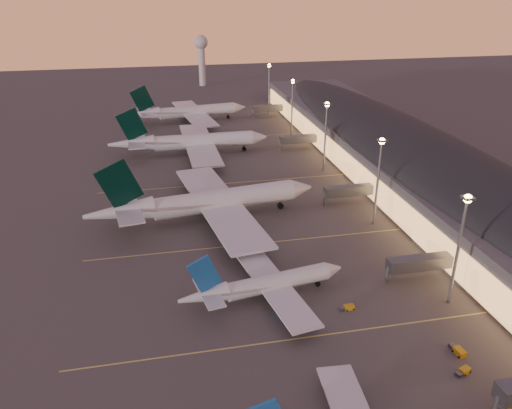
% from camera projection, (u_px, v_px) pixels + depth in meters
% --- Properties ---
extents(ground, '(700.00, 700.00, 0.00)m').
position_uv_depth(ground, '(291.00, 323.00, 103.35)').
color(ground, '#484542').
extents(airliner_narrow_north, '(38.74, 35.01, 13.86)m').
position_uv_depth(airliner_narrow_north, '(264.00, 285.00, 109.98)').
color(airliner_narrow_north, silver).
rests_on(airliner_narrow_north, ground).
extents(airliner_wide_near, '(68.43, 62.99, 21.92)m').
position_uv_depth(airliner_wide_near, '(206.00, 202.00, 145.63)').
color(airliner_wide_near, silver).
rests_on(airliner_wide_near, ground).
extents(airliner_wide_mid, '(63.87, 57.97, 20.49)m').
position_uv_depth(airliner_wide_mid, '(190.00, 142.00, 201.44)').
color(airliner_wide_mid, silver).
rests_on(airliner_wide_mid, ground).
extents(airliner_wide_far, '(61.38, 56.47, 19.66)m').
position_uv_depth(airliner_wide_far, '(187.00, 112.00, 247.98)').
color(airliner_wide_far, silver).
rests_on(airliner_wide_far, ground).
extents(terminal_building, '(56.35, 255.00, 17.46)m').
position_uv_depth(terminal_building, '(406.00, 155.00, 175.93)').
color(terminal_building, '#525156').
rests_on(terminal_building, ground).
extents(light_masts, '(2.20, 217.20, 25.90)m').
position_uv_depth(light_masts, '(346.00, 141.00, 160.86)').
color(light_masts, gray).
rests_on(light_masts, ground).
extents(radar_tower, '(9.00, 9.00, 32.50)m').
position_uv_depth(radar_tower, '(201.00, 52.00, 328.33)').
color(radar_tower, silver).
rests_on(radar_tower, ground).
extents(lane_markings, '(90.00, 180.36, 0.00)m').
position_uv_depth(lane_markings, '(253.00, 235.00, 139.05)').
color(lane_markings, '#D8C659').
rests_on(lane_markings, ground).
extents(baggage_tug_a, '(4.15, 2.71, 1.15)m').
position_uv_depth(baggage_tug_a, '(510.00, 408.00, 82.16)').
color(baggage_tug_a, '#CC9213').
rests_on(baggage_tug_a, ground).
extents(baggage_tug_b, '(3.37, 2.27, 0.94)m').
position_uv_depth(baggage_tug_b, '(463.00, 371.00, 90.04)').
color(baggage_tug_b, '#CC9213').
rests_on(baggage_tug_b, ground).
extents(baggage_tug_c, '(3.31, 1.60, 0.96)m').
position_uv_depth(baggage_tug_c, '(347.00, 307.00, 107.56)').
color(baggage_tug_c, '#CC9213').
rests_on(baggage_tug_c, ground).
extents(baggage_tug_d, '(1.96, 3.90, 1.12)m').
position_uv_depth(baggage_tug_d, '(458.00, 350.00, 94.97)').
color(baggage_tug_d, '#CC9213').
rests_on(baggage_tug_d, ground).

